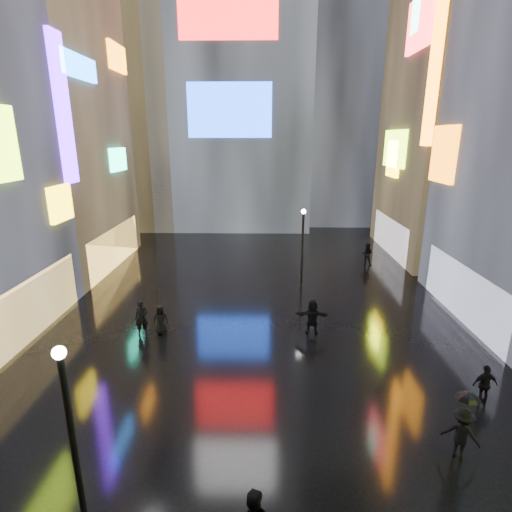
{
  "coord_description": "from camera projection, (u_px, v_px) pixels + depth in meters",
  "views": [
    {
      "loc": [
        0.3,
        -3.21,
        9.53
      ],
      "look_at": [
        0.0,
        12.0,
        5.0
      ],
      "focal_mm": 28.0,
      "sensor_mm": 36.0,
      "label": 1
    }
  ],
  "objects": [
    {
      "name": "building_right_far",
      "position": [
        471.0,
        76.0,
        30.26
      ],
      "size": [
        10.28,
        12.0,
        28.0
      ],
      "color": "black",
      "rests_on": "ground"
    },
    {
      "name": "lamp_near",
      "position": [
        72.0,
        433.0,
        9.25
      ],
      "size": [
        0.3,
        0.3,
        5.2
      ],
      "color": "black",
      "rests_on": "ground"
    },
    {
      "name": "pedestrian_7",
      "position": [
        367.0,
        254.0,
        30.97
      ],
      "size": [
        1.01,
        0.92,
        1.7
      ],
      "primitive_type": "imported",
      "rotation": [
        0.0,
        0.0,
        2.73
      ],
      "color": "black",
      "rests_on": "ground"
    },
    {
      "name": "pedestrian_2",
      "position": [
        461.0,
        434.0,
        12.17
      ],
      "size": [
        1.28,
        1.11,
        1.72
      ],
      "primitive_type": "imported",
      "rotation": [
        0.0,
        0.0,
        2.61
      ],
      "color": "black",
      "rests_on": "ground"
    },
    {
      "name": "tower_flank_left",
      "position": [
        131.0,
        104.0,
        42.61
      ],
      "size": [
        10.0,
        10.0,
        26.0
      ],
      "primitive_type": "cube",
      "color": "black",
      "rests_on": "ground"
    },
    {
      "name": "building_left_far",
      "position": [
        32.0,
        116.0,
        27.89
      ],
      "size": [
        10.28,
        12.0,
        22.0
      ],
      "color": "black",
      "rests_on": "ground"
    },
    {
      "name": "pedestrian_5",
      "position": [
        312.0,
        317.0,
        19.97
      ],
      "size": [
        1.72,
        0.67,
        1.81
      ],
      "primitive_type": "imported",
      "rotation": [
        0.0,
        0.0,
        3.06
      ],
      "color": "black",
      "rests_on": "ground"
    },
    {
      "name": "umbrella_2",
      "position": [
        159.0,
        297.0,
        19.63
      ],
      "size": [
        1.41,
        1.41,
        0.91
      ],
      "primitive_type": "imported",
      "rotation": [
        0.0,
        0.0,
        5.4
      ],
      "color": "black",
      "rests_on": "pedestrian_4"
    },
    {
      "name": "tower_flank_right",
      "position": [
        342.0,
        68.0,
        44.86
      ],
      "size": [
        12.0,
        12.0,
        34.0
      ],
      "primitive_type": "cube",
      "color": "black",
      "rests_on": "ground"
    },
    {
      "name": "pedestrian_6",
      "position": [
        142.0,
        318.0,
        19.81
      ],
      "size": [
        0.75,
        0.59,
        1.81
      ],
      "primitive_type": "imported",
      "rotation": [
        0.0,
        0.0,
        0.25
      ],
      "color": "black",
      "rests_on": "ground"
    },
    {
      "name": "tower_main",
      "position": [
        234.0,
        24.0,
        42.0
      ],
      "size": [
        16.0,
        14.2,
        42.0
      ],
      "color": "black",
      "rests_on": "ground"
    },
    {
      "name": "pedestrian_3",
      "position": [
        485.0,
        384.0,
        14.74
      ],
      "size": [
        0.92,
        0.41,
        1.54
      ],
      "primitive_type": "imported",
      "rotation": [
        0.0,
        0.0,
        3.18
      ],
      "color": "black",
      "rests_on": "ground"
    },
    {
      "name": "lamp_far",
      "position": [
        302.0,
        244.0,
        25.74
      ],
      "size": [
        0.3,
        0.3,
        5.2
      ],
      "color": "black",
      "rests_on": "ground"
    },
    {
      "name": "ground",
      "position": [
        259.0,
        296.0,
        24.97
      ],
      "size": [
        140.0,
        140.0,
        0.0
      ],
      "primitive_type": "plane",
      "color": "black",
      "rests_on": "ground"
    },
    {
      "name": "pedestrian_4",
      "position": [
        161.0,
        320.0,
        19.98
      ],
      "size": [
        0.78,
        0.54,
        1.53
      ],
      "primitive_type": "imported",
      "rotation": [
        0.0,
        0.0,
        0.07
      ],
      "color": "black",
      "rests_on": "ground"
    },
    {
      "name": "umbrella_1",
      "position": [
        467.0,
        401.0,
        11.84
      ],
      "size": [
        0.97,
        0.97,
        0.6
      ],
      "primitive_type": "imported",
      "rotation": [
        0.0,
        0.0,
        2.36
      ],
      "color": "black",
      "rests_on": "pedestrian_2"
    }
  ]
}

